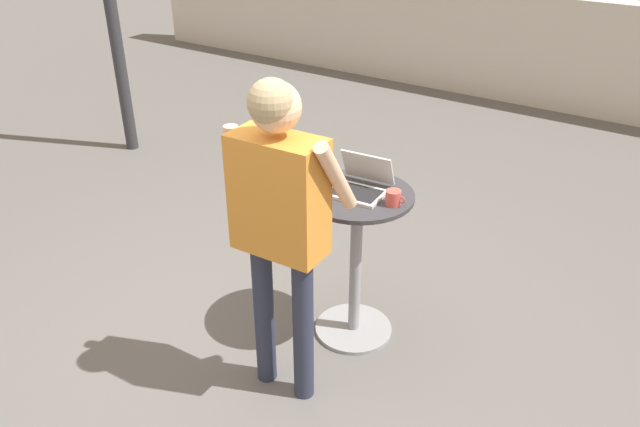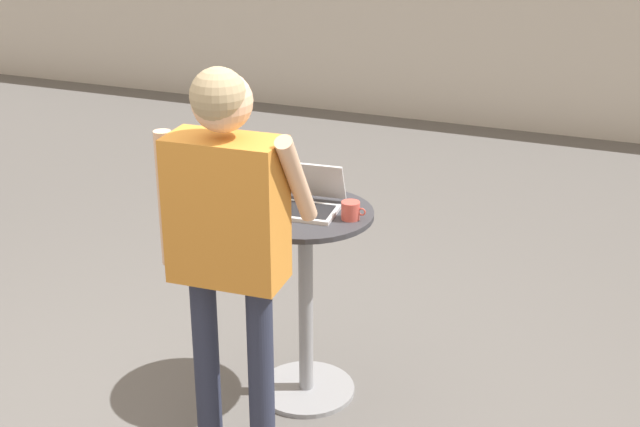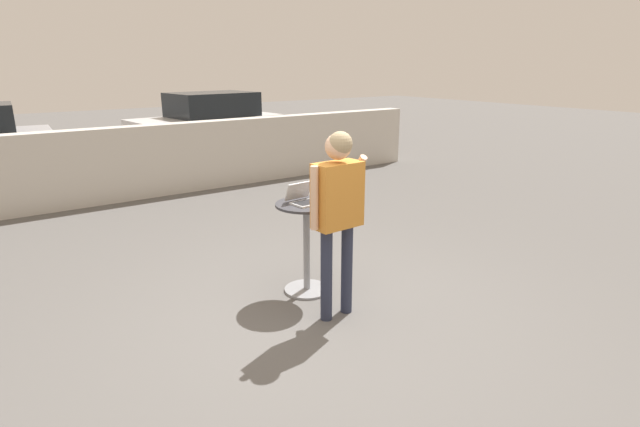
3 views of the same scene
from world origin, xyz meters
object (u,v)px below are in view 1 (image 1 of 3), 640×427
at_px(laptop, 360,184).
at_px(standing_person, 279,205).
at_px(coffee_mug, 393,198).
at_px(cafe_table, 356,252).

height_order(laptop, standing_person, standing_person).
relative_size(laptop, standing_person, 0.19).
xyz_separation_m(coffee_mug, standing_person, (-0.30, -0.61, 0.14)).
height_order(cafe_table, laptop, laptop).
distance_m(cafe_table, standing_person, 0.84).
height_order(laptop, coffee_mug, laptop).
relative_size(cafe_table, coffee_mug, 8.51).
distance_m(coffee_mug, standing_person, 0.70).
distance_m(cafe_table, coffee_mug, 0.48).
bearing_deg(standing_person, laptop, 83.85).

